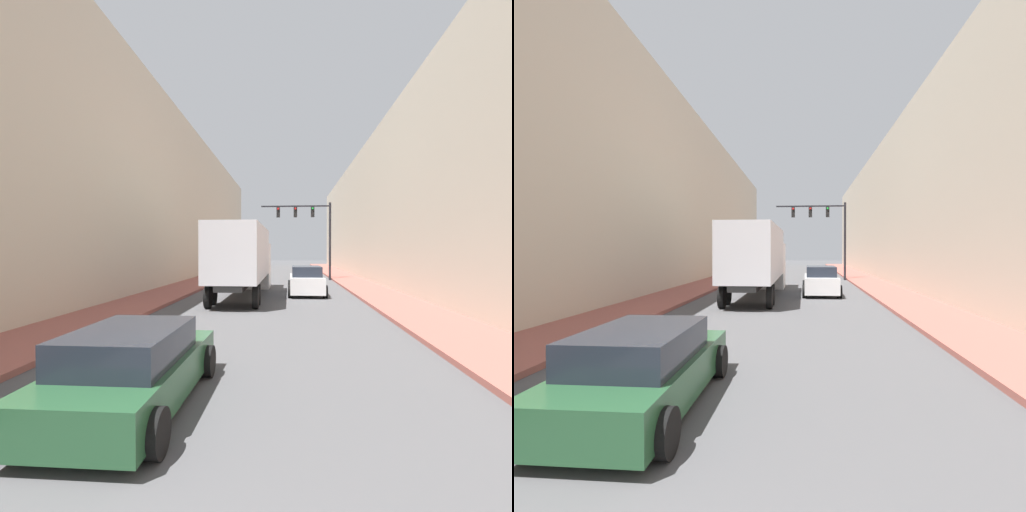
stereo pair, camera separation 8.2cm
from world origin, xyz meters
The scene contains 8 objects.
sidewalk_right centered at (6.08, 30.00, 0.07)m, with size 2.90×80.00×0.15m.
sidewalk_left centered at (-6.08, 30.00, 0.07)m, with size 2.90×80.00×0.15m.
building_right centered at (10.53, 30.00, 5.92)m, with size 6.00×80.00×11.84m.
building_left centered at (-10.53, 30.00, 6.73)m, with size 6.00×80.00×13.46m.
semi_truck centered at (-1.57, 22.02, 2.17)m, with size 2.42×12.50×3.84m.
sedan_car centered at (-1.60, 5.92, 0.64)m, with size 2.02×4.51×1.33m.
suv_car centered at (1.96, 22.91, 0.79)m, with size 2.12×4.86×1.66m.
traffic_signal_gantry centered at (2.92, 34.38, 4.77)m, with size 6.05×0.35×6.70m.
Camera 1 is at (0.96, -0.46, 2.59)m, focal length 28.00 mm.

